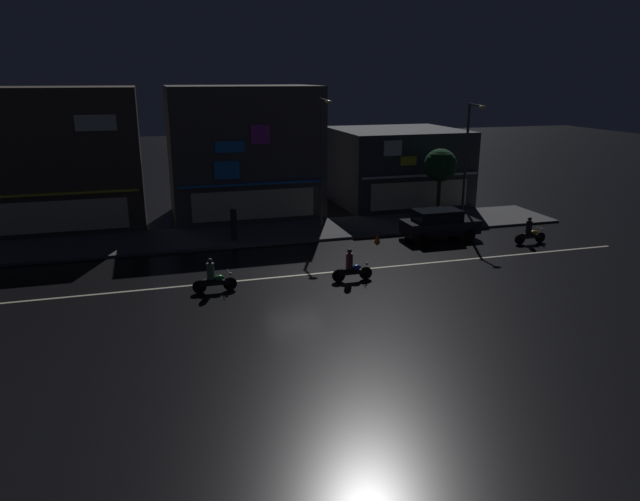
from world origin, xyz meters
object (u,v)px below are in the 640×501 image
(motorcycle_lead, at_px, (351,267))
(motorcycle_opposite_lane, at_px, (530,233))
(parked_car_near_kerb, at_px, (439,223))
(pedestrian_on_sidewalk, at_px, (234,224))
(streetlamp_mid, at_px, (468,153))
(motorcycle_following, at_px, (213,278))
(traffic_cone, at_px, (377,238))
(streetlamp_west, at_px, (322,153))

(motorcycle_lead, relative_size, motorcycle_opposite_lane, 1.00)
(parked_car_near_kerb, bearing_deg, motorcycle_opposite_lane, -29.58)
(pedestrian_on_sidewalk, relative_size, motorcycle_lead, 1.02)
(streetlamp_mid, xyz_separation_m, motorcycle_following, (-16.47, -7.89, -3.76))
(pedestrian_on_sidewalk, height_order, parked_car_near_kerb, pedestrian_on_sidewalk)
(motorcycle_lead, bearing_deg, pedestrian_on_sidewalk, -56.85)
(motorcycle_lead, height_order, motorcycle_following, same)
(parked_car_near_kerb, distance_m, traffic_cone, 3.76)
(motorcycle_opposite_lane, bearing_deg, traffic_cone, 168.19)
(streetlamp_west, bearing_deg, traffic_cone, -62.47)
(streetlamp_west, distance_m, pedestrian_on_sidewalk, 6.79)
(streetlamp_west, bearing_deg, pedestrian_on_sidewalk, -164.08)
(motorcycle_opposite_lane, bearing_deg, streetlamp_west, 153.06)
(pedestrian_on_sidewalk, xyz_separation_m, traffic_cone, (7.62, -2.32, -0.77))
(streetlamp_west, height_order, streetlamp_mid, streetlamp_west)
(streetlamp_west, bearing_deg, motorcycle_following, -129.56)
(streetlamp_mid, distance_m, traffic_cone, 8.40)
(motorcycle_following, bearing_deg, motorcycle_lead, 170.46)
(streetlamp_west, relative_size, motorcycle_lead, 3.98)
(pedestrian_on_sidewalk, height_order, motorcycle_opposite_lane, pedestrian_on_sidewalk)
(streetlamp_mid, bearing_deg, motorcycle_opposite_lane, -77.27)
(streetlamp_mid, distance_m, motorcycle_lead, 13.72)
(parked_car_near_kerb, distance_m, motorcycle_opposite_lane, 4.94)
(streetlamp_west, height_order, motorcycle_opposite_lane, streetlamp_west)
(streetlamp_mid, height_order, traffic_cone, streetlamp_mid)
(streetlamp_mid, relative_size, parked_car_near_kerb, 1.68)
(pedestrian_on_sidewalk, xyz_separation_m, motorcycle_opposite_lane, (15.62, -4.86, -0.41))
(traffic_cone, bearing_deg, streetlamp_mid, 20.94)
(streetlamp_mid, bearing_deg, motorcycle_following, -154.39)
(streetlamp_mid, bearing_deg, parked_car_near_kerb, -138.97)
(parked_car_near_kerb, bearing_deg, traffic_cone, 178.45)
(streetlamp_mid, height_order, pedestrian_on_sidewalk, streetlamp_mid)
(motorcycle_lead, distance_m, motorcycle_following, 6.15)
(streetlamp_west, xyz_separation_m, motorcycle_opposite_lane, (10.04, -6.45, -3.94))
(motorcycle_opposite_lane, xyz_separation_m, traffic_cone, (-8.00, 2.53, -0.36))
(streetlamp_west, distance_m, motorcycle_opposite_lane, 12.57)
(pedestrian_on_sidewalk, distance_m, motorcycle_following, 7.87)
(motorcycle_following, bearing_deg, traffic_cone, -157.91)
(pedestrian_on_sidewalk, relative_size, motorcycle_opposite_lane, 1.02)
(pedestrian_on_sidewalk, distance_m, traffic_cone, 8.00)
(motorcycle_lead, xyz_separation_m, motorcycle_following, (-6.14, 0.31, 0.00))
(streetlamp_west, xyz_separation_m, motorcycle_lead, (-1.45, -9.50, -3.94))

